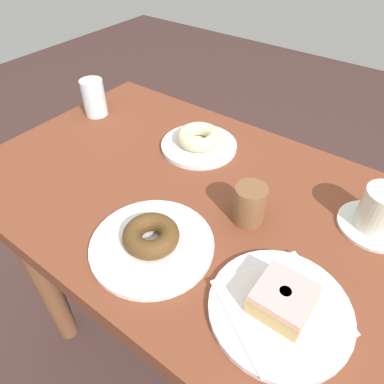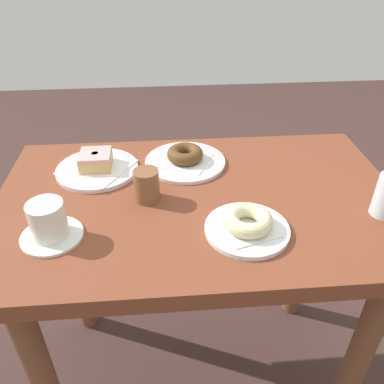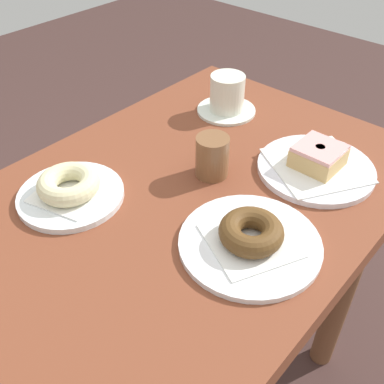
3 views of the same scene
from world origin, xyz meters
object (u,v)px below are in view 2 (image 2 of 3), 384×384
Objects in this scene: coffee_cup at (49,223)px; plate_chocolate_ring at (185,162)px; plate_glazed_square at (97,169)px; sugar_jar at (147,186)px; donut_sugar_ring at (248,220)px; donut_chocolate_ring at (185,154)px; donut_glazed_square at (96,160)px; plate_sugar_ring at (247,229)px.

plate_chocolate_ring is at bearing -136.75° from coffee_cup.
sugar_jar is at bearing 133.81° from plate_glazed_square.
sugar_jar is at bearing -32.54° from donut_sugar_ring.
coffee_cup is (0.32, 0.30, 0.01)m from donut_chocolate_ring.
donut_chocolate_ring reaches higher than plate_chocolate_ring.
donut_glazed_square reaches higher than plate_sugar_ring.
donut_glazed_square is 0.62× the size of coffee_cup.
plate_sugar_ring is 2.33× the size of sugar_jar.
donut_chocolate_ring reaches higher than plate_glazed_square.
plate_sugar_ring is at bearing 141.53° from donut_glazed_square.
plate_sugar_ring is 0.03m from donut_sugar_ring.
donut_sugar_ring and donut_chocolate_ring have the same top height.
donut_chocolate_ring is at bearing -136.75° from coffee_cup.
plate_glazed_square is 2.76× the size of sugar_jar.
coffee_cup reaches higher than donut_chocolate_ring.
coffee_cup is at bearing 43.25° from donut_chocolate_ring.
coffee_cup reaches higher than donut_sugar_ring.
plate_glazed_square is 0.21m from sugar_jar.
donut_chocolate_ring reaches higher than plate_sugar_ring.
coffee_cup is (0.07, 0.28, 0.00)m from donut_glazed_square.
donut_chocolate_ring is at bearing 0.00° from plate_chocolate_ring.
coffee_cup reaches higher than sugar_jar.
plate_sugar_ring is 1.40× the size of coffee_cup.
donut_sugar_ring is 0.48× the size of plate_chocolate_ring.
plate_sugar_ring is at bearing 147.46° from sugar_jar.
coffee_cup reaches higher than donut_glazed_square.
donut_sugar_ring is 0.34m from donut_chocolate_ring.
donut_glazed_square is 1.03× the size of sugar_jar.
donut_glazed_square is at bearing 5.08° from donut_chocolate_ring.
sugar_jar is (0.23, -0.14, 0.01)m from donut_sugar_ring.
sugar_jar reaches higher than donut_glazed_square.
plate_sugar_ring is 0.34m from plate_chocolate_ring.
sugar_jar is at bearing 57.95° from plate_chocolate_ring.
donut_chocolate_ring is (-0.25, -0.02, 0.03)m from plate_glazed_square.
coffee_cup is 1.67× the size of sugar_jar.
donut_chocolate_ring is at bearing -69.32° from donut_sugar_ring.
donut_glazed_square reaches higher than donut_chocolate_ring.
plate_glazed_square is 2.03× the size of donut_sugar_ring.
donut_chocolate_ring is (0.12, -0.32, 0.03)m from plate_sugar_ring.
donut_glazed_square is 0.47m from donut_sugar_ring.
plate_glazed_square is 0.03m from donut_glazed_square.
plate_sugar_ring is at bearing 141.53° from plate_glazed_square.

